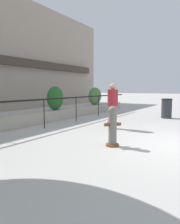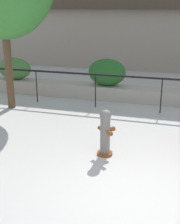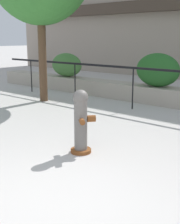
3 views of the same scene
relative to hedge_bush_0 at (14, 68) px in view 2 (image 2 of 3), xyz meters
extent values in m
plane|color=#BCB7B2|center=(5.75, -6.00, -0.93)|extent=(120.00, 120.00, 0.00)
cube|color=#3F3328|center=(5.75, 5.32, 2.43)|extent=(27.00, 0.36, 0.56)
cube|color=#ADA393|center=(5.75, 0.00, -0.68)|extent=(18.00, 0.70, 0.50)
cube|color=black|center=(5.75, -1.10, 0.19)|extent=(15.00, 0.05, 0.06)
cylinder|color=black|center=(1.46, -1.10, -0.35)|extent=(0.04, 0.04, 1.15)
cylinder|color=black|center=(3.60, -1.10, -0.35)|extent=(0.04, 0.04, 1.15)
cylinder|color=black|center=(5.75, -1.10, -0.35)|extent=(0.04, 0.04, 1.15)
ellipsoid|color=#427538|center=(0.00, 0.00, 0.00)|extent=(1.40, 0.60, 0.86)
ellipsoid|color=#235B23|center=(3.73, 0.00, 0.06)|extent=(1.37, 0.70, 0.97)
cylinder|color=brown|center=(4.76, -4.47, -0.90)|extent=(0.50, 0.50, 0.06)
cylinder|color=slate|center=(4.76, -4.47, -0.44)|extent=(0.31, 0.31, 0.85)
sphere|color=slate|center=(4.76, -4.47, 0.03)|extent=(0.25, 0.25, 0.25)
cylinder|color=brown|center=(4.88, -4.33, -0.34)|extent=(0.18, 0.18, 0.11)
cylinder|color=brown|center=(4.90, -4.58, -0.34)|extent=(0.15, 0.15, 0.09)
cylinder|color=brown|center=(4.63, -4.36, -0.34)|extent=(0.15, 0.15, 0.09)
cylinder|color=brown|center=(0.91, -1.92, 0.36)|extent=(0.24, 0.24, 2.57)
camera|label=1|loc=(-0.44, -6.93, 0.62)|focal=35.00mm
camera|label=2|loc=(6.27, -10.77, 2.30)|focal=50.00mm
camera|label=3|loc=(8.15, -8.17, 0.98)|focal=50.00mm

